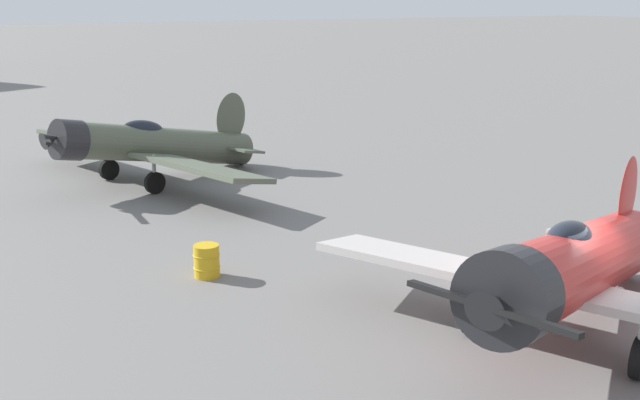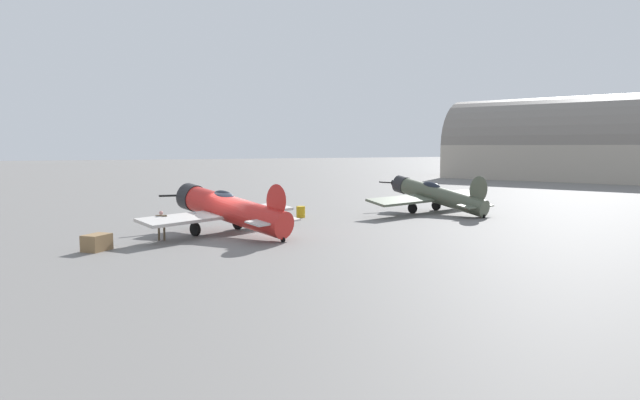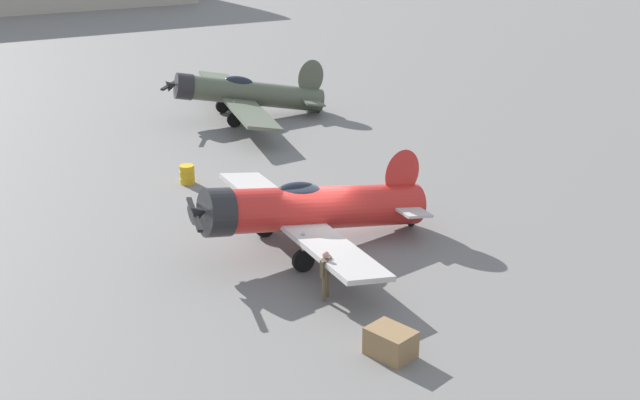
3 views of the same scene
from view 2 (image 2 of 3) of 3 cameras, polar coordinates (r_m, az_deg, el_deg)
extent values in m
plane|color=slate|center=(33.36, -8.90, -3.60)|extent=(400.00, 400.00, 0.00)
cylinder|color=red|center=(33.16, -8.94, -1.04)|extent=(5.27, 8.25, 2.68)
cylinder|color=#232326|center=(36.13, -13.17, 0.28)|extent=(2.02, 1.77, 1.80)
cone|color=#232326|center=(36.64, -13.80, 0.47)|extent=(0.92, 0.89, 0.78)
cube|color=black|center=(36.76, -13.94, 0.48)|extent=(3.22, 1.05, 0.22)
ellipsoid|color=black|center=(33.70, -9.91, 0.38)|extent=(1.49, 1.93, 0.90)
cube|color=#BCB7B2|center=(33.94, -10.07, -1.42)|extent=(10.60, 6.61, 0.41)
ellipsoid|color=red|center=(30.58, -4.57, -0.08)|extent=(0.90, 1.60, 2.06)
cube|color=#BCB7B2|center=(30.85, -4.82, -2.16)|extent=(3.53, 2.54, 0.25)
cylinder|color=#999BA0|center=(33.29, -12.81, -2.10)|extent=(0.14, 0.14, 1.03)
cylinder|color=black|center=(33.36, -12.80, -2.98)|extent=(0.54, 0.80, 0.80)
cylinder|color=#999BA0|center=(35.46, -8.53, -1.56)|extent=(0.14, 0.14, 1.03)
cylinder|color=black|center=(35.52, -8.52, -2.38)|extent=(0.54, 0.80, 0.80)
cylinder|color=black|center=(30.53, -3.85, -4.13)|extent=(0.22, 0.29, 0.28)
cylinder|color=#4C5442|center=(44.43, 12.30, 0.43)|extent=(3.86, 8.23, 2.73)
cylinder|color=#232326|center=(46.72, 8.46, 1.59)|extent=(1.72, 1.53, 1.57)
cone|color=#232326|center=(47.13, 7.85, 1.77)|extent=(0.77, 0.80, 0.68)
cube|color=black|center=(47.22, 7.71, 1.78)|extent=(2.81, 0.44, 0.33)
ellipsoid|color=black|center=(44.85, 11.47, 1.40)|extent=(1.29, 1.94, 0.97)
cube|color=#565E4C|center=(45.02, 11.29, 0.27)|extent=(13.06, 5.92, 0.50)
ellipsoid|color=#4C5442|center=(42.49, 16.07, 1.03)|extent=(0.69, 1.78, 2.28)
cube|color=#565E4C|center=(42.71, 15.80, -0.55)|extent=(3.57, 2.12, 0.29)
cylinder|color=#999BA0|center=(44.11, 9.56, -0.19)|extent=(0.14, 0.14, 1.02)
cylinder|color=black|center=(44.16, 9.55, -0.85)|extent=(0.44, 0.82, 0.80)
cylinder|color=#999BA0|center=(46.59, 11.94, 0.07)|extent=(0.14, 0.14, 1.02)
cylinder|color=black|center=(46.64, 11.93, -0.56)|extent=(0.44, 0.82, 0.80)
cylinder|color=black|center=(42.43, 16.56, -1.62)|extent=(0.18, 0.30, 0.28)
cylinder|color=brown|center=(32.25, -15.81, -3.30)|extent=(0.12, 0.12, 0.84)
cylinder|color=brown|center=(32.32, -16.33, -3.30)|extent=(0.12, 0.12, 0.84)
cube|color=brown|center=(32.19, -16.11, -2.03)|extent=(0.51, 0.38, 0.60)
sphere|color=tan|center=(32.13, -16.13, -1.28)|extent=(0.22, 0.22, 0.22)
cylinder|color=brown|center=(32.11, -15.62, -2.01)|extent=(0.09, 0.09, 0.56)
cylinder|color=brown|center=(32.26, -16.59, -2.00)|extent=(0.09, 0.09, 0.56)
cube|color=olive|center=(30.20, -22.10, -4.10)|extent=(1.60, 1.61, 0.84)
cylinder|color=gold|center=(41.01, -2.01, -1.24)|extent=(0.65, 0.65, 0.84)
torus|color=gold|center=(40.99, -2.01, -1.00)|extent=(0.69, 0.69, 0.04)
torus|color=gold|center=(41.03, -2.01, -1.47)|extent=(0.69, 0.69, 0.04)
cube|color=#ADA393|center=(95.88, 23.90, 3.58)|extent=(29.99, 38.30, 5.49)
cylinder|color=slate|center=(95.84, 23.96, 5.21)|extent=(29.99, 38.30, 15.24)
camera|label=1|loc=(43.90, -27.74, 7.13)|focal=43.62mm
camera|label=3|loc=(38.11, -56.95, 14.35)|focal=46.86mm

